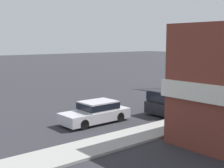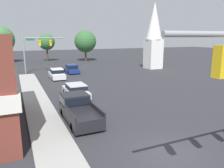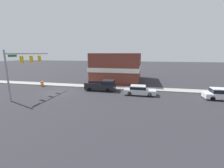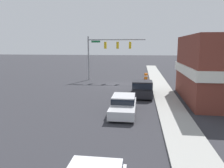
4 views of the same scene
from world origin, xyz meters
The scene contains 8 objects.
ground_plane centered at (0.00, 0.00, 0.00)m, with size 200.00×200.00×0.00m, color #2D2D33.
sidewalk_curb centered at (-5.70, 0.00, 0.07)m, with size 2.40×60.00×0.14m.
near_signal_assembly centered at (2.11, -3.85, 5.10)m, with size 8.97×0.49×6.86m.
car_lead centered at (-1.73, 13.13, 0.77)m, with size 1.93×4.82×1.47m.
car_second_ahead centered at (-1.65, 24.43, 0.83)m, with size 1.88×4.50×1.60m.
pickup_truck_parked centered at (-3.24, 6.84, 0.91)m, with size 2.11×5.20×1.84m.
construction_barrel centered at (-3.90, -5.76, 0.50)m, with size 0.57×0.57×0.98m.
corner_brick_building centered at (-13.74, 7.66, 3.18)m, with size 12.98×10.51×6.40m.
Camera 3 is at (21.38, 13.77, 6.42)m, focal length 24.00 mm.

